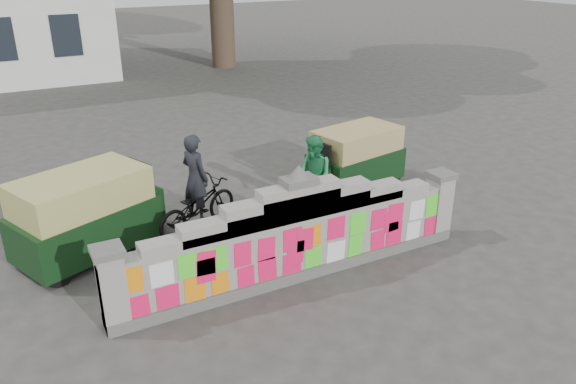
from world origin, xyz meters
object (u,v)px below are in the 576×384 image
object	(u,v)px
cyclist_rider	(196,190)
rickshaw_right	(354,157)
pedestrian	(314,176)
rickshaw_left	(88,213)
cyclist_bike	(197,206)

from	to	relation	value
cyclist_rider	rickshaw_right	distance (m)	3.98
pedestrian	rickshaw_right	xyz separation A→B (m)	(1.56, 0.82, -0.12)
cyclist_rider	rickshaw_left	size ratio (longest dim) A/B	0.60
cyclist_bike	pedestrian	bearing A→B (deg)	-122.51
cyclist_bike	cyclist_rider	xyz separation A→B (m)	(-0.00, 0.00, 0.35)
cyclist_bike	rickshaw_left	world-z (taller)	rickshaw_left
cyclist_bike	rickshaw_right	size ratio (longest dim) A/B	0.75
cyclist_rider	rickshaw_right	bearing A→B (deg)	-106.87
rickshaw_right	cyclist_bike	bearing A→B (deg)	-4.52
cyclist_bike	rickshaw_left	bearing A→B (deg)	66.28
rickshaw_right	cyclist_rider	bearing A→B (deg)	-4.52
cyclist_bike	rickshaw_right	bearing A→B (deg)	-106.87
cyclist_bike	pedestrian	distance (m)	2.45
cyclist_bike	pedestrian	size ratio (longest dim) A/B	1.15
rickshaw_left	pedestrian	bearing A→B (deg)	-27.80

